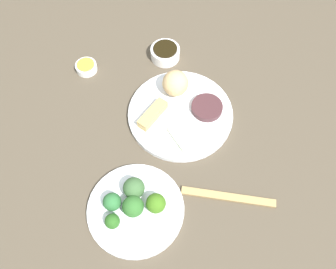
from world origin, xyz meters
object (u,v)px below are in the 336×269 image
at_px(broccoli_plate, 136,210).
at_px(soy_sauce_bowl, 165,53).
at_px(sauce_ramekin_hot_mustard, 85,68).
at_px(main_plate, 180,115).
at_px(chopsticks_pair, 228,197).

relative_size(broccoli_plate, soy_sauce_bowl, 2.65).
bearing_deg(broccoli_plate, sauce_ramekin_hot_mustard, 141.75).
xyz_separation_m(main_plate, broccoli_plate, (0.04, -0.30, -0.00)).
height_order(broccoli_plate, chopsticks_pair, broccoli_plate).
distance_m(soy_sauce_bowl, sauce_ramekin_hot_mustard, 0.25).
bearing_deg(soy_sauce_bowl, sauce_ramekin_hot_mustard, -137.00).
distance_m(broccoli_plate, soy_sauce_bowl, 0.50).
bearing_deg(chopsticks_pair, broccoli_plate, -141.32).
bearing_deg(sauce_ramekin_hot_mustard, soy_sauce_bowl, 43.00).
bearing_deg(sauce_ramekin_hot_mustard, broccoli_plate, -38.25).
height_order(main_plate, sauce_ramekin_hot_mustard, sauce_ramekin_hot_mustard).
bearing_deg(chopsticks_pair, sauce_ramekin_hot_mustard, 165.15).
height_order(soy_sauce_bowl, chopsticks_pair, soy_sauce_bowl).
bearing_deg(broccoli_plate, soy_sauce_bowl, 112.26).
xyz_separation_m(main_plate, soy_sauce_bowl, (-0.15, 0.17, 0.01)).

